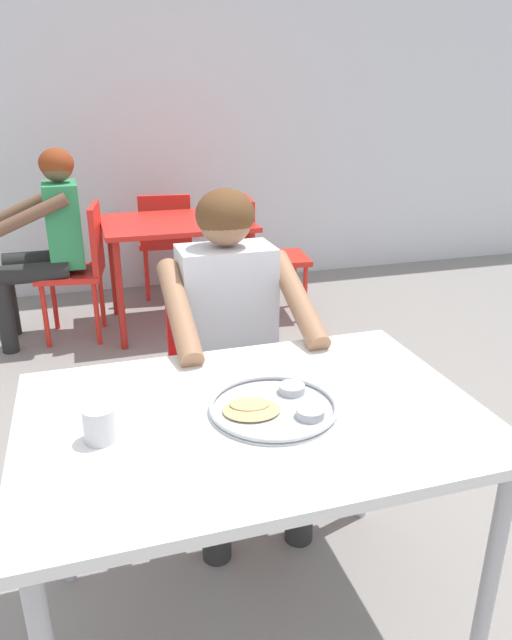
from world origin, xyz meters
TOP-DOWN VIEW (x-y plane):
  - ground_plane at (0.00, 0.00)m, footprint 12.00×12.00m
  - back_wall at (0.00, 3.51)m, footprint 12.00×0.12m
  - table_foreground at (0.01, 0.03)m, footprint 1.18×0.80m
  - thali_tray at (0.07, 0.02)m, footprint 0.33×0.33m
  - drinking_cup at (-0.36, 0.01)m, footprint 0.08×0.08m
  - chair_foreground at (0.12, 0.85)m, footprint 0.41×0.42m
  - diner_foreground at (0.12, 0.63)m, footprint 0.49×0.55m
  - table_background_red at (0.24, 2.52)m, footprint 0.95×0.77m
  - chair_red_left at (-0.38, 2.48)m, footprint 0.45×0.44m
  - chair_red_right at (0.84, 2.52)m, footprint 0.48×0.45m
  - chair_red_far at (0.25, 3.15)m, footprint 0.45×0.47m
  - patron_background at (-0.56, 2.52)m, footprint 0.56×0.50m

SIDE VIEW (x-z plane):
  - ground_plane at x=0.00m, z-range -0.05..0.00m
  - chair_red_far at x=0.25m, z-range 0.07..0.88m
  - chair_foreground at x=0.12m, z-range 0.07..0.90m
  - chair_red_right at x=0.84m, z-range 0.06..0.91m
  - chair_red_left at x=-0.38m, z-range 0.07..0.93m
  - table_background_red at x=0.24m, z-range 0.28..1.00m
  - table_foreground at x=0.01m, z-range 0.29..1.02m
  - diner_foreground at x=0.12m, z-range 0.11..1.31m
  - patron_background at x=-0.56m, z-range 0.12..1.32m
  - thali_tray at x=0.07m, z-range 0.72..0.75m
  - drinking_cup at x=-0.36m, z-range 0.73..0.82m
  - back_wall at x=0.00m, z-range 0.00..3.40m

